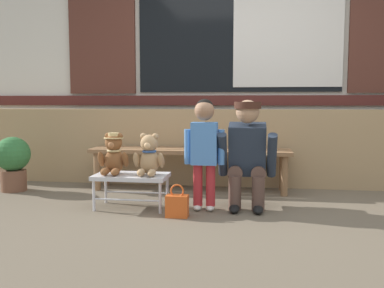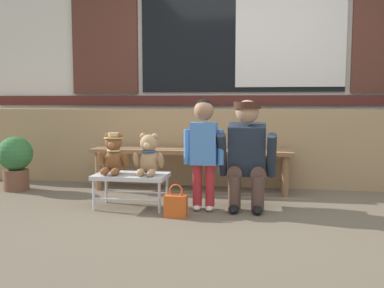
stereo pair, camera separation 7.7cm
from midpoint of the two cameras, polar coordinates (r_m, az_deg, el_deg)
name	(u,v)px [view 2 (the right image)]	position (r m, az deg, el deg)	size (l,w,h in m)	color
ground_plane	(226,219)	(3.48, 5.25, -9.93)	(60.00, 60.00, 0.00)	brown
brick_low_wall	(237,147)	(4.80, 6.53, -0.46)	(6.72, 0.25, 0.85)	tan
shop_facade	(241,36)	(5.35, 7.03, 14.12)	(6.86, 0.26, 3.43)	silver
wooden_bench_long	(191,155)	(4.50, 0.34, -1.51)	(2.10, 0.40, 0.44)	#8E6642
small_display_bench	(131,178)	(3.81, -7.53, -4.50)	(0.64, 0.36, 0.30)	silver
teddy_bear_with_hat	(113,154)	(3.83, -9.86, -1.35)	(0.28, 0.27, 0.36)	brown
teddy_bear_plain	(149,156)	(3.74, -5.22, -1.60)	(0.28, 0.26, 0.36)	tan
child_standing	(204,142)	(3.64, 2.19, 0.26)	(0.35, 0.18, 0.96)	#B7282D
adult_crouching	(248,154)	(3.75, 8.05, -1.35)	(0.50, 0.49, 0.95)	brown
handbag_on_ground	(176,205)	(3.51, -1.51, -8.15)	(0.18, 0.11, 0.27)	#DB561E
potted_plant	(15,160)	(4.87, -22.05, -1.98)	(0.36, 0.36, 0.57)	brown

